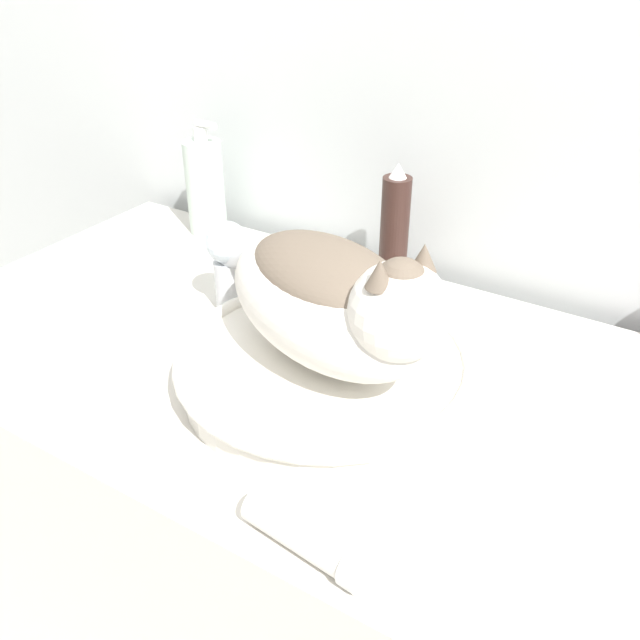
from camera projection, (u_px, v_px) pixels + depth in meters
name	position (u px, v px, depth m)	size (l,w,h in m)	color
wall_back	(436.00, 44.00, 0.98)	(8.00, 0.05, 2.40)	silver
vanity_counter	(309.00, 569.00, 1.13)	(1.15, 0.61, 0.86)	beige
sink_basin	(326.00, 366.00, 0.84)	(0.38, 0.38, 0.05)	white
cat	(335.00, 297.00, 0.78)	(0.35, 0.33, 0.18)	silver
faucet	(231.00, 259.00, 0.97)	(0.15, 0.09, 0.16)	silver
hairspray_can_black	(394.00, 229.00, 1.04)	(0.04, 0.04, 0.20)	#331E19
soap_pump_bottle	(205.00, 187.00, 1.21)	(0.07, 0.07, 0.21)	silver
cream_tube	(308.00, 537.00, 0.63)	(0.14, 0.05, 0.04)	silver
soap_bar	(96.00, 361.00, 0.88)	(0.06, 0.04, 0.02)	silver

